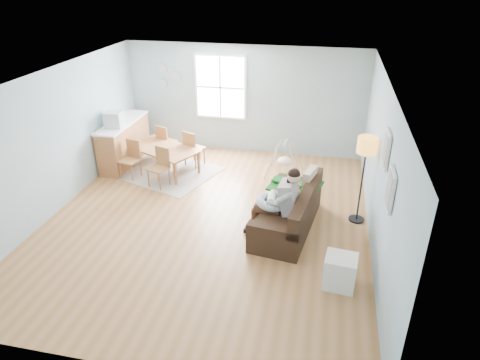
% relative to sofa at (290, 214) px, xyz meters
% --- Properties ---
extents(room, '(8.40, 9.40, 3.90)m').
position_rel_sofa_xyz_m(room, '(-1.57, -0.01, 2.13)').
color(room, '#986536').
extents(window, '(1.32, 0.08, 1.62)m').
position_rel_sofa_xyz_m(window, '(-2.17, 3.45, 1.35)').
color(window, white).
rests_on(window, room).
extents(pictures, '(0.05, 1.34, 0.74)m').
position_rel_sofa_xyz_m(pictures, '(1.40, -1.06, 1.55)').
color(pictures, white).
rests_on(pictures, room).
extents(wall_plates, '(0.67, 0.02, 0.66)m').
position_rel_sofa_xyz_m(wall_plates, '(-3.57, 3.46, 1.53)').
color(wall_plates, '#8896A3').
rests_on(wall_plates, room).
extents(sofa, '(1.16, 2.17, 0.83)m').
position_rel_sofa_xyz_m(sofa, '(0.00, 0.00, 0.00)').
color(sofa, black).
rests_on(sofa, room).
extents(green_throw, '(1.10, 0.98, 0.04)m').
position_rel_sofa_xyz_m(green_throw, '(0.02, 0.69, 0.24)').
color(green_throw, '#135418').
rests_on(green_throw, sofa).
extents(beige_pillow, '(0.25, 0.50, 0.48)m').
position_rel_sofa_xyz_m(beige_pillow, '(0.29, 0.50, 0.45)').
color(beige_pillow, tan).
rests_on(beige_pillow, sofa).
extents(father, '(1.00, 0.50, 1.36)m').
position_rel_sofa_xyz_m(father, '(-0.17, -0.27, 0.43)').
color(father, gray).
rests_on(father, sofa).
extents(nursing_pillow, '(0.58, 0.57, 0.22)m').
position_rel_sofa_xyz_m(nursing_pillow, '(-0.32, -0.25, 0.35)').
color(nursing_pillow, '#A4BCCD').
rests_on(nursing_pillow, father).
extents(infant, '(0.16, 0.38, 0.14)m').
position_rel_sofa_xyz_m(infant, '(-0.32, -0.22, 0.44)').
color(infant, silver).
rests_on(infant, nursing_pillow).
extents(toddler, '(0.55, 0.33, 0.83)m').
position_rel_sofa_xyz_m(toddler, '(-0.05, 0.20, 0.41)').
color(toddler, white).
rests_on(toddler, sofa).
extents(floor_lamp, '(0.34, 0.34, 1.69)m').
position_rel_sofa_xyz_m(floor_lamp, '(1.23, 0.53, 1.11)').
color(floor_lamp, black).
rests_on(floor_lamp, room).
extents(storage_cube, '(0.51, 0.46, 0.52)m').
position_rel_sofa_xyz_m(storage_cube, '(0.90, -1.44, -0.04)').
color(storage_cube, white).
rests_on(storage_cube, room).
extents(rug, '(2.80, 2.45, 0.01)m').
position_rel_sofa_xyz_m(rug, '(-3.17, 1.84, -0.29)').
color(rug, '#9A968D').
rests_on(rug, room).
extents(dining_table, '(1.89, 1.56, 0.58)m').
position_rel_sofa_xyz_m(dining_table, '(-3.17, 1.84, -0.00)').
color(dining_table, brown).
rests_on(dining_table, rug).
extents(chair_sw, '(0.48, 0.48, 0.87)m').
position_rel_sofa_xyz_m(chair_sw, '(-3.76, 1.43, 0.19)').
color(chair_sw, brown).
rests_on(chair_sw, rug).
extents(chair_se, '(0.50, 0.50, 0.87)m').
position_rel_sofa_xyz_m(chair_se, '(-2.96, 1.15, 0.19)').
color(chair_se, brown).
rests_on(chair_se, rug).
extents(chair_nw, '(0.52, 0.52, 0.88)m').
position_rel_sofa_xyz_m(chair_nw, '(-3.38, 2.52, 0.20)').
color(chair_nw, brown).
rests_on(chair_nw, rug).
extents(chair_ne, '(0.53, 0.53, 0.89)m').
position_rel_sofa_xyz_m(chair_ne, '(-2.58, 2.24, 0.21)').
color(chair_ne, brown).
rests_on(chair_ne, rug).
extents(counter, '(0.56, 1.88, 1.05)m').
position_rel_sofa_xyz_m(counter, '(-4.27, 2.12, 0.24)').
color(counter, brown).
rests_on(counter, room).
extents(monitor, '(0.41, 0.39, 0.36)m').
position_rel_sofa_xyz_m(monitor, '(-4.25, 1.76, 0.93)').
color(monitor, '#B6B6BB').
rests_on(monitor, counter).
extents(baby_swing, '(0.85, 0.86, 0.80)m').
position_rel_sofa_xyz_m(baby_swing, '(-0.36, 2.22, 0.07)').
color(baby_swing, '#B6B6BB').
rests_on(baby_swing, room).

